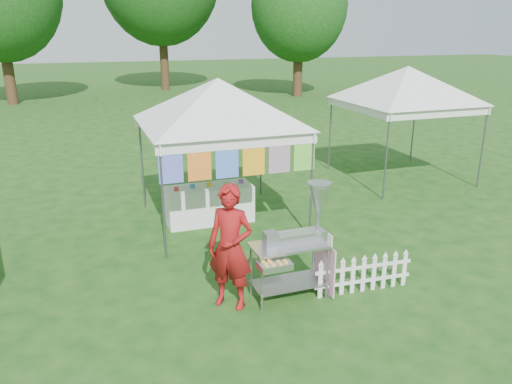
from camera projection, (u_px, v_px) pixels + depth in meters
name	position (u px, v px, depth m)	size (l,w,h in m)	color
ground	(283.00, 300.00, 7.56)	(120.00, 120.00, 0.00)	#144212
canopy_main	(218.00, 79.00, 9.76)	(4.24, 4.24, 3.45)	#59595E
canopy_right	(408.00, 66.00, 12.85)	(4.24, 4.24, 3.45)	#59595E
tree_right	(299.00, 6.00, 28.82)	(5.60, 5.60, 8.42)	#392514
donut_cart	(302.00, 233.00, 7.39)	(1.27, 0.88, 1.77)	gray
vendor	(230.00, 247.00, 7.15)	(0.68, 0.45, 1.87)	maroon
picket_fence	(363.00, 275.00, 7.73)	(1.62, 0.12, 0.56)	white
display_table	(209.00, 204.00, 10.53)	(1.80, 0.70, 0.79)	white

